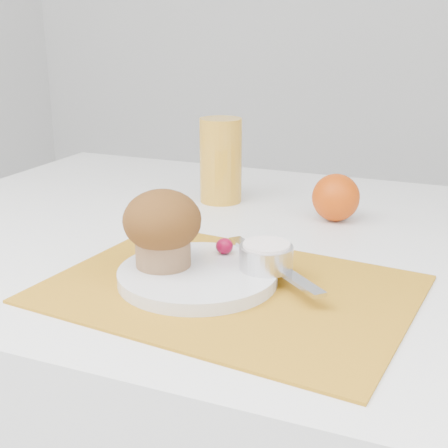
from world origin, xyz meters
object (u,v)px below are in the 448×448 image
at_px(plate, 198,275).
at_px(muffin, 162,226).
at_px(juice_glass, 221,160).
at_px(orange, 336,197).

height_order(plate, muffin, muffin).
distance_m(juice_glass, muffin, 0.34).
relative_size(plate, orange, 2.56).
relative_size(plate, muffin, 2.03).
xyz_separation_m(plate, muffin, (-0.04, -0.00, 0.06)).
bearing_deg(muffin, juice_glass, 101.46).
xyz_separation_m(orange, muffin, (-0.14, -0.31, 0.03)).
bearing_deg(orange, juice_glass, 171.45).
xyz_separation_m(plate, orange, (0.09, 0.30, 0.03)).
relative_size(plate, juice_glass, 1.32).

